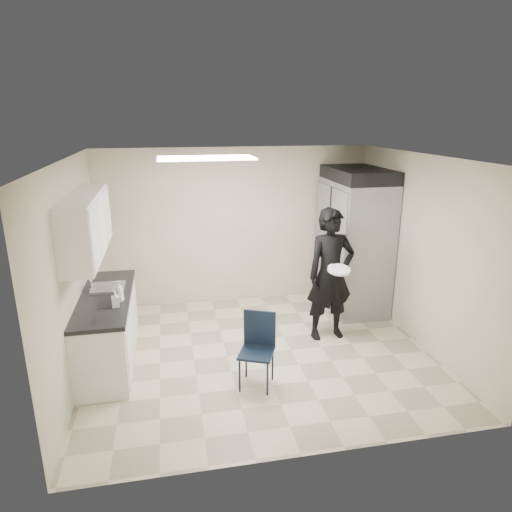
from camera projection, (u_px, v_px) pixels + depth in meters
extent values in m
plane|color=#C1B598|center=(259.00, 353.00, 6.17)|extent=(4.50, 4.50, 0.00)
plane|color=white|center=(260.00, 158.00, 5.40)|extent=(4.50, 4.50, 0.00)
plane|color=beige|center=(235.00, 226.00, 7.66)|extent=(4.50, 0.00, 4.50)
plane|color=beige|center=(73.00, 273.00, 5.37)|extent=(0.00, 4.00, 4.00)
plane|color=beige|center=(421.00, 252.00, 6.21)|extent=(0.00, 4.00, 4.00)
cube|color=white|center=(206.00, 158.00, 5.68)|extent=(1.20, 0.60, 0.02)
cube|color=silver|center=(108.00, 330.00, 5.87)|extent=(0.60, 1.90, 0.86)
cube|color=black|center=(105.00, 298.00, 5.73)|extent=(0.64, 1.95, 0.05)
cube|color=gray|center=(108.00, 291.00, 5.98)|extent=(0.42, 0.40, 0.14)
cylinder|color=silver|center=(91.00, 282.00, 5.89)|extent=(0.02, 0.02, 0.24)
cube|color=silver|center=(86.00, 225.00, 5.43)|extent=(0.35, 1.80, 0.75)
cube|color=black|center=(95.00, 221.00, 6.56)|extent=(0.22, 0.30, 0.35)
cube|color=yellow|center=(75.00, 277.00, 5.49)|extent=(0.00, 0.12, 0.07)
cube|color=yellow|center=(79.00, 274.00, 5.68)|extent=(0.00, 0.12, 0.07)
cube|color=gray|center=(354.00, 246.00, 7.40)|extent=(0.80, 1.35, 2.10)
cube|color=black|center=(358.00, 175.00, 7.06)|extent=(0.80, 1.35, 0.20)
cube|color=black|center=(256.00, 353.00, 5.30)|extent=(0.50, 0.50, 0.86)
imported|color=black|center=(330.00, 275.00, 6.38)|extent=(0.73, 0.52, 1.89)
cylinder|color=white|center=(339.00, 270.00, 6.10)|extent=(0.33, 0.33, 0.04)
imported|color=silver|center=(119.00, 291.00, 5.52)|extent=(0.14, 0.14, 0.26)
imported|color=#B5B5C2|center=(115.00, 299.00, 5.37)|extent=(0.10, 0.10, 0.20)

